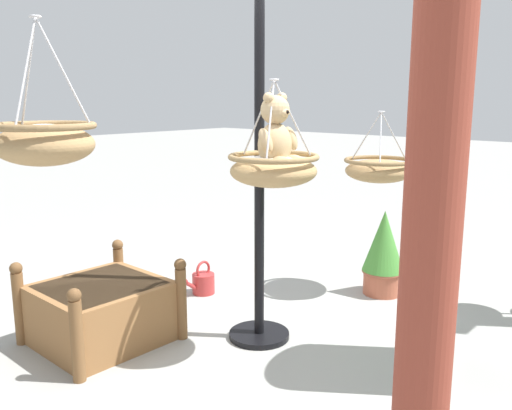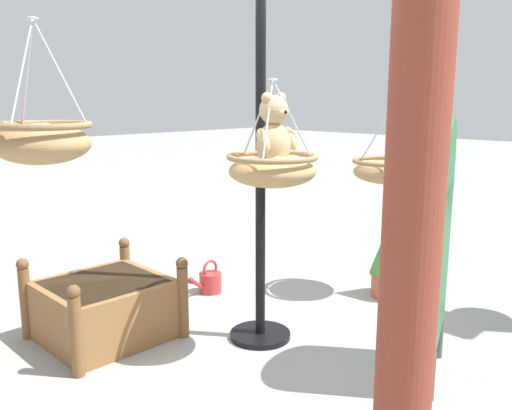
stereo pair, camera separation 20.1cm
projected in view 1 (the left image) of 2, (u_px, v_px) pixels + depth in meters
name	position (u px, v px, depth m)	size (l,w,h in m)	color
ground_plane	(246.00, 340.00, 3.92)	(40.00, 40.00, 0.00)	#9E9E99
display_pole_central	(259.00, 228.00, 3.81)	(0.44, 0.44, 2.59)	black
hanging_basket_with_teddy	(273.00, 168.00, 3.44)	(0.58, 0.58, 0.68)	tan
teddy_bear	(277.00, 136.00, 3.39)	(0.32, 0.28, 0.47)	tan
hanging_basket_left_high	(379.00, 169.00, 4.69)	(0.60, 0.60, 0.61)	#A37F51
hanging_basket_right_low	(45.00, 142.00, 2.81)	(0.53, 0.53, 0.75)	#A37F51
greenhouse_pillar_right	(432.00, 227.00, 2.10)	(0.44, 0.44, 2.56)	brown
wooden_planter_box	(102.00, 310.00, 3.87)	(0.92, 0.88, 0.60)	olive
potted_plant_flowering_red	(383.00, 252.00, 4.78)	(0.37, 0.37, 0.76)	#AD563D
display_sign_board	(444.00, 227.00, 3.28)	(0.62, 0.28, 1.61)	#286B3D
watering_can	(203.00, 282.00, 4.84)	(0.35, 0.20, 0.30)	#B23333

